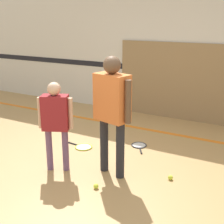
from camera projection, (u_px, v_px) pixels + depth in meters
The scene contains 11 objects.
ground_plane at pixel (95, 170), 4.47m from camera, with size 16.00×16.00×0.00m, color tan.
wall_back at pixel (168, 42), 6.44m from camera, with size 16.00×0.07×3.20m.
wall_panel at pixel (194, 83), 6.35m from camera, with size 3.25×0.05×1.61m.
floor_stripe at pixel (147, 129), 6.07m from camera, with size 14.40×0.10×0.01m.
person_instructor at pixel (112, 104), 4.09m from camera, with size 0.61×0.36×1.64m.
person_student_left at pixel (56, 117), 4.27m from camera, with size 0.45×0.33×1.28m.
racket_spare_on_floor at pixel (83, 147), 5.25m from camera, with size 0.51×0.32×0.03m.
racket_second_spare at pixel (139, 146), 5.29m from camera, with size 0.37×0.48×0.03m.
tennis_ball_near_instructor at pixel (96, 186), 3.99m from camera, with size 0.07×0.07×0.07m, color #CCE038.
tennis_ball_by_spare_racket at pixel (102, 142), 5.37m from camera, with size 0.07×0.07×0.07m, color #CCE038.
tennis_ball_stray_left at pixel (170, 177), 4.21m from camera, with size 0.07×0.07×0.07m, color #CCE038.
Camera 1 is at (2.14, -3.41, 2.13)m, focal length 50.00 mm.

